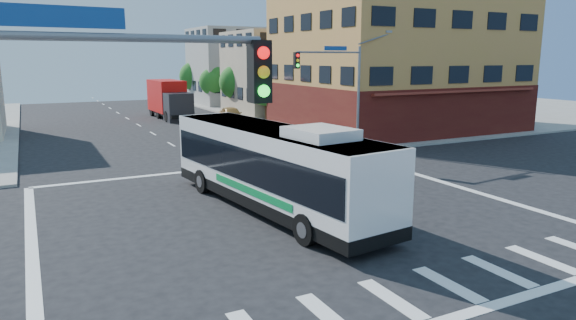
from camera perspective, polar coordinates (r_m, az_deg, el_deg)
name	(u,v)px	position (r m, az deg, el deg)	size (l,w,h in m)	color
ground	(289,214)	(21.20, 0.08, -5.97)	(120.00, 120.00, 0.00)	black
sidewalk_ne	(405,105)	(69.31, 12.86, 5.97)	(50.00, 50.00, 0.15)	gray
corner_building_ne	(396,62)	(46.74, 11.88, 10.65)	(18.10, 15.44, 14.00)	#BB8043
building_east_near	(286,73)	(58.25, -0.26, 9.64)	(12.06, 10.06, 9.00)	tan
building_east_far	(239,66)	(71.01, -5.43, 10.32)	(12.06, 10.06, 10.00)	gray
signal_mast_ne	(339,78)	(34.00, 5.64, 9.09)	(7.91, 1.13, 8.07)	slate
signal_mast_sw	(44,162)	(7.50, -25.52, -0.17)	(7.91, 1.01, 8.07)	slate
street_tree_a	(267,85)	(50.63, -2.33, 8.32)	(3.60, 3.60, 5.53)	#3C2715
street_tree_b	(237,80)	(57.98, -5.67, 8.83)	(3.80, 3.80, 5.79)	#3C2715
street_tree_c	(214,80)	(65.50, -8.26, 8.81)	(3.40, 3.40, 5.29)	#3C2715
street_tree_d	(195,74)	(73.10, -10.32, 9.33)	(4.00, 4.00, 6.03)	#3C2715
transit_bus	(273,166)	(21.26, -1.73, -0.68)	(4.33, 13.23, 3.85)	black
box_truck	(169,100)	(54.94, -13.03, 6.50)	(2.81, 8.73, 3.90)	#25252A
parked_car	(231,115)	(50.32, -6.32, 5.02)	(1.82, 4.53, 1.54)	#BC8D48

